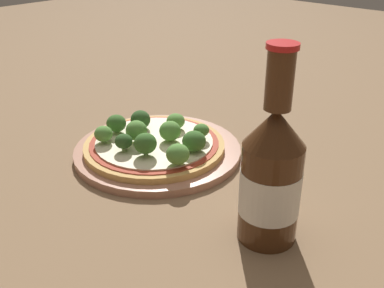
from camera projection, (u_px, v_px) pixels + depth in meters
The scene contains 15 objects.
ground_plane at pixel (162, 152), 0.73m from camera, with size 3.00×3.00×0.00m, color #846647.
plate at pixel (160, 151), 0.72m from camera, with size 0.27×0.27×0.01m.
pizza at pixel (155, 145), 0.71m from camera, with size 0.22×0.22×0.01m.
broccoli_floret_0 at pixel (176, 121), 0.74m from camera, with size 0.03×0.03×0.03m.
broccoli_floret_1 at pixel (140, 120), 0.74m from camera, with size 0.03×0.03×0.03m.
broccoli_floret_2 at pixel (201, 130), 0.70m from camera, with size 0.02×0.02×0.03m.
broccoli_floret_3 at pixel (103, 134), 0.69m from camera, with size 0.03×0.03×0.03m.
broccoli_floret_4 at pixel (145, 144), 0.65m from camera, with size 0.03×0.03×0.03m.
broccoli_floret_5 at pixel (178, 154), 0.63m from camera, with size 0.03×0.03×0.03m.
broccoli_floret_6 at pixel (192, 142), 0.66m from camera, with size 0.04×0.04×0.03m.
broccoli_floret_7 at pixel (124, 141), 0.67m from camera, with size 0.03×0.03×0.03m.
broccoli_floret_8 at pixel (172, 130), 0.70m from camera, with size 0.03×0.03×0.03m.
broccoli_floret_9 at pixel (116, 123), 0.73m from camera, with size 0.03×0.03×0.03m.
broccoli_floret_10 at pixel (136, 131), 0.69m from camera, with size 0.03×0.03×0.04m.
beer_bottle at pixel (271, 175), 0.50m from camera, with size 0.07×0.07×0.23m.
Camera 1 is at (0.47, -0.44, 0.34)m, focal length 42.00 mm.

